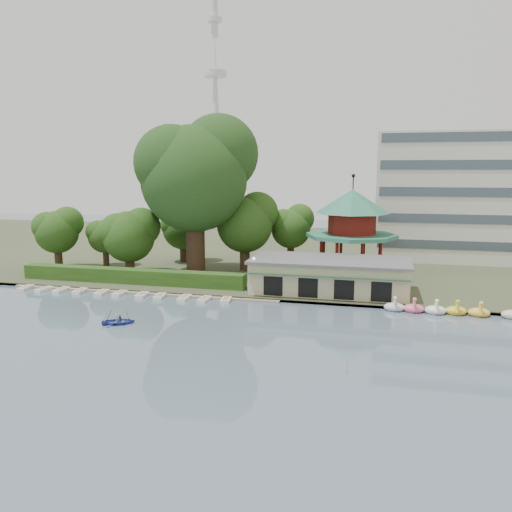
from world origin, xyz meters
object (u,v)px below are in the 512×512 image
(pavilion, at_px, (352,224))
(rowboat_with_passengers, at_px, (118,319))
(dock, at_px, (141,292))
(boathouse, at_px, (329,275))
(big_tree, at_px, (196,171))

(pavilion, bearing_deg, rowboat_with_passengers, -128.15)
(dock, relative_size, boathouse, 1.83)
(pavilion, distance_m, rowboat_with_passengers, 34.25)
(boathouse, distance_m, pavilion, 11.43)
(dock, distance_m, big_tree, 18.45)
(boathouse, bearing_deg, dock, -167.76)
(pavilion, xyz_separation_m, big_tree, (-20.80, -3.77, 7.08))
(pavilion, xyz_separation_m, rowboat_with_passengers, (-20.71, -26.36, -7.03))
(dock, bearing_deg, rowboat_with_passengers, -74.11)
(rowboat_with_passengers, bearing_deg, big_tree, 90.24)
(rowboat_with_passengers, bearing_deg, pavilion, 51.85)
(dock, xyz_separation_m, big_tree, (3.20, 11.03, 14.44))
(boathouse, xyz_separation_m, rowboat_with_passengers, (-18.71, -16.34, -1.92))
(big_tree, xyz_separation_m, rowboat_with_passengers, (0.10, -22.60, -14.11))
(dock, height_order, big_tree, big_tree)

